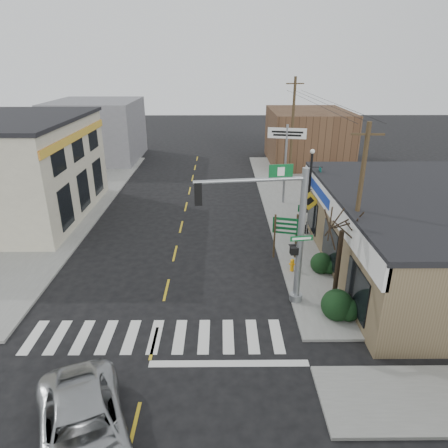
{
  "coord_description": "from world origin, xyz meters",
  "views": [
    {
      "loc": [
        2.72,
        -13.0,
        10.58
      ],
      "look_at": [
        2.87,
        5.73,
        2.8
      ],
      "focal_mm": 32.0,
      "sensor_mm": 36.0,
      "label": 1
    }
  ],
  "objects_px": {
    "suv": "(83,432)",
    "bare_tree": "(344,218)",
    "fire_hydrant": "(292,264)",
    "lamp_post": "(311,186)",
    "utility_pole_far": "(292,129)",
    "dance_center_sign": "(286,144)",
    "utility_pole_near": "(357,210)",
    "traffic_signal_pole": "(284,224)",
    "guide_sign": "(286,230)"
  },
  "relations": [
    {
      "from": "fire_hydrant",
      "to": "lamp_post",
      "type": "relative_size",
      "value": 0.13
    },
    {
      "from": "traffic_signal_pole",
      "to": "bare_tree",
      "type": "distance_m",
      "value": 2.64
    },
    {
      "from": "lamp_post",
      "to": "dance_center_sign",
      "type": "distance_m",
      "value": 6.19
    },
    {
      "from": "suv",
      "to": "dance_center_sign",
      "type": "distance_m",
      "value": 23.44
    },
    {
      "from": "traffic_signal_pole",
      "to": "utility_pole_near",
      "type": "height_order",
      "value": "utility_pole_near"
    },
    {
      "from": "traffic_signal_pole",
      "to": "guide_sign",
      "type": "bearing_deg",
      "value": 70.57
    },
    {
      "from": "traffic_signal_pole",
      "to": "guide_sign",
      "type": "height_order",
      "value": "traffic_signal_pole"
    },
    {
      "from": "guide_sign",
      "to": "dance_center_sign",
      "type": "height_order",
      "value": "dance_center_sign"
    },
    {
      "from": "lamp_post",
      "to": "utility_pole_far",
      "type": "xyz_separation_m",
      "value": [
        0.86,
        12.55,
        1.47
      ]
    },
    {
      "from": "fire_hydrant",
      "to": "utility_pole_near",
      "type": "xyz_separation_m",
      "value": [
        2.41,
        -1.83,
        3.75
      ]
    },
    {
      "from": "suv",
      "to": "lamp_post",
      "type": "xyz_separation_m",
      "value": [
        9.49,
        15.36,
        2.55
      ]
    },
    {
      "from": "lamp_post",
      "to": "utility_pole_near",
      "type": "xyz_separation_m",
      "value": [
        0.63,
        -6.8,
        0.95
      ]
    },
    {
      "from": "utility_pole_far",
      "to": "guide_sign",
      "type": "bearing_deg",
      "value": -106.61
    },
    {
      "from": "traffic_signal_pole",
      "to": "utility_pole_near",
      "type": "bearing_deg",
      "value": 7.49
    },
    {
      "from": "lamp_post",
      "to": "utility_pole_near",
      "type": "bearing_deg",
      "value": -72.6
    },
    {
      "from": "lamp_post",
      "to": "bare_tree",
      "type": "height_order",
      "value": "lamp_post"
    },
    {
      "from": "lamp_post",
      "to": "utility_pole_far",
      "type": "height_order",
      "value": "utility_pole_far"
    },
    {
      "from": "dance_center_sign",
      "to": "guide_sign",
      "type": "bearing_deg",
      "value": -85.94
    },
    {
      "from": "traffic_signal_pole",
      "to": "utility_pole_near",
      "type": "distance_m",
      "value": 3.6
    },
    {
      "from": "suv",
      "to": "utility_pole_far",
      "type": "distance_m",
      "value": 30.04
    },
    {
      "from": "utility_pole_near",
      "to": "utility_pole_far",
      "type": "xyz_separation_m",
      "value": [
        0.24,
        19.35,
        0.52
      ]
    },
    {
      "from": "guide_sign",
      "to": "bare_tree",
      "type": "distance_m",
      "value": 5.06
    },
    {
      "from": "dance_center_sign",
      "to": "bare_tree",
      "type": "height_order",
      "value": "dance_center_sign"
    },
    {
      "from": "guide_sign",
      "to": "dance_center_sign",
      "type": "bearing_deg",
      "value": 96.26
    },
    {
      "from": "lamp_post",
      "to": "bare_tree",
      "type": "xyz_separation_m",
      "value": [
        -0.21,
        -7.55,
        0.88
      ]
    },
    {
      "from": "bare_tree",
      "to": "traffic_signal_pole",
      "type": "bearing_deg",
      "value": -175.56
    },
    {
      "from": "traffic_signal_pole",
      "to": "lamp_post",
      "type": "relative_size",
      "value": 1.19
    },
    {
      "from": "dance_center_sign",
      "to": "fire_hydrant",
      "type": "bearing_deg",
      "value": -83.91
    },
    {
      "from": "utility_pole_far",
      "to": "dance_center_sign",
      "type": "bearing_deg",
      "value": -109.67
    },
    {
      "from": "traffic_signal_pole",
      "to": "dance_center_sign",
      "type": "relative_size",
      "value": 1.08
    },
    {
      "from": "utility_pole_far",
      "to": "lamp_post",
      "type": "bearing_deg",
      "value": -100.52
    },
    {
      "from": "suv",
      "to": "utility_pole_far",
      "type": "relative_size",
      "value": 0.6
    },
    {
      "from": "suv",
      "to": "utility_pole_near",
      "type": "xyz_separation_m",
      "value": [
        10.12,
        8.56,
        3.51
      ]
    },
    {
      "from": "traffic_signal_pole",
      "to": "suv",
      "type": "bearing_deg",
      "value": -139.2
    },
    {
      "from": "guide_sign",
      "to": "bare_tree",
      "type": "relative_size",
      "value": 0.51
    },
    {
      "from": "suv",
      "to": "dance_center_sign",
      "type": "relative_size",
      "value": 0.9
    },
    {
      "from": "dance_center_sign",
      "to": "bare_tree",
      "type": "relative_size",
      "value": 1.17
    },
    {
      "from": "utility_pole_far",
      "to": "suv",
      "type": "bearing_deg",
      "value": -116.96
    },
    {
      "from": "utility_pole_near",
      "to": "dance_center_sign",
      "type": "bearing_deg",
      "value": 98.43
    },
    {
      "from": "guide_sign",
      "to": "dance_center_sign",
      "type": "relative_size",
      "value": 0.43
    },
    {
      "from": "lamp_post",
      "to": "utility_pole_near",
      "type": "distance_m",
      "value": 6.89
    },
    {
      "from": "guide_sign",
      "to": "fire_hydrant",
      "type": "height_order",
      "value": "guide_sign"
    },
    {
      "from": "guide_sign",
      "to": "dance_center_sign",
      "type": "xyz_separation_m",
      "value": [
        1.3,
        9.42,
        2.89
      ]
    },
    {
      "from": "suv",
      "to": "bare_tree",
      "type": "bearing_deg",
      "value": 17.18
    },
    {
      "from": "dance_center_sign",
      "to": "utility_pole_far",
      "type": "relative_size",
      "value": 0.66
    },
    {
      "from": "dance_center_sign",
      "to": "utility_pole_near",
      "type": "relative_size",
      "value": 0.75
    },
    {
      "from": "guide_sign",
      "to": "utility_pole_near",
      "type": "height_order",
      "value": "utility_pole_near"
    },
    {
      "from": "bare_tree",
      "to": "utility_pole_far",
      "type": "relative_size",
      "value": 0.57
    },
    {
      "from": "traffic_signal_pole",
      "to": "lamp_post",
      "type": "height_order",
      "value": "traffic_signal_pole"
    },
    {
      "from": "traffic_signal_pole",
      "to": "lamp_post",
      "type": "xyz_separation_m",
      "value": [
        2.84,
        7.75,
        -0.7
      ]
    }
  ]
}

